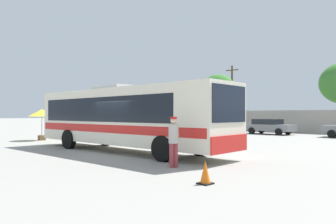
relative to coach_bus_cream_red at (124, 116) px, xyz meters
name	(u,v)px	position (x,y,z in m)	size (l,w,h in m)	color
ground_plane	(237,141)	(0.68, 9.47, -1.82)	(300.00, 300.00, 0.00)	gray
perimeter_wall	(309,122)	(0.68, 22.57, -0.66)	(80.00, 0.30, 2.31)	#9E998C
coach_bus_cream_red	(124,116)	(0.00, 0.00, 0.00)	(12.30, 3.06, 3.40)	silver
attendant_by_bus_door	(174,139)	(5.23, -1.78, -0.79)	(0.46, 0.46, 1.80)	#99383D
vendor_umbrella_near_gate_yellow	(42,114)	(-9.80, 0.06, 0.11)	(1.88, 1.88, 2.26)	gray
parked_car_leftmost_grey	(171,123)	(-14.45, 18.31, -1.04)	(4.21, 2.03, 1.48)	slate
parked_car_second_grey	(214,124)	(-7.82, 18.18, -1.03)	(4.39, 2.22, 1.48)	slate
parked_car_third_grey	(269,126)	(-1.47, 18.37, -1.05)	(4.56, 2.13, 1.44)	slate
utility_pole_near	(232,96)	(-10.82, 26.29, 2.56)	(1.80, 0.33, 8.39)	#4C3823
roadside_tree_left	(178,103)	(-20.35, 25.86, 1.86)	(3.50, 3.50, 5.18)	brown
roadside_tree_midleft	(218,89)	(-11.92, 24.70, 3.46)	(4.43, 4.43, 7.18)	brown
traffic_cone_on_apron	(205,173)	(7.70, -3.12, -1.51)	(0.36, 0.36, 0.64)	black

